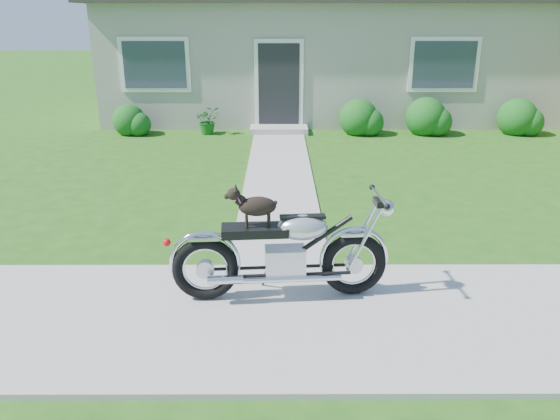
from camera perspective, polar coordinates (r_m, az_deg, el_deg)
The scene contains 8 objects.
ground at distance 5.59m, azimuth 15.82°, elevation -10.76°, with size 80.00×80.00×0.00m, color #235114.
sidewalk at distance 5.58m, azimuth 15.84°, elevation -10.58°, with size 24.00×2.20×0.04m, color #9E9B93.
walkway at distance 10.00m, azimuth -0.10°, elevation 3.85°, with size 1.20×8.00×0.03m, color #9E9B93.
house at distance 16.69m, azimuth 5.27°, elevation 17.69°, with size 12.60×7.03×4.50m.
shrub_row at distance 13.57m, azimuth 10.94°, elevation 9.41°, with size 10.24×0.97×0.97m.
potted_plant_left at distance 13.49m, azimuth -7.54°, elevation 9.29°, with size 0.60×0.52×0.67m, color #175919.
potted_plant_right at distance 13.55m, azimuth 9.16°, elevation 9.45°, with size 0.42×0.42×0.76m, color #276E1E.
motorcycle_with_dog at distance 5.45m, azimuth 0.43°, elevation -4.23°, with size 2.22×0.60×1.17m.
Camera 1 is at (-1.51, -4.61, 2.78)m, focal length 35.00 mm.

